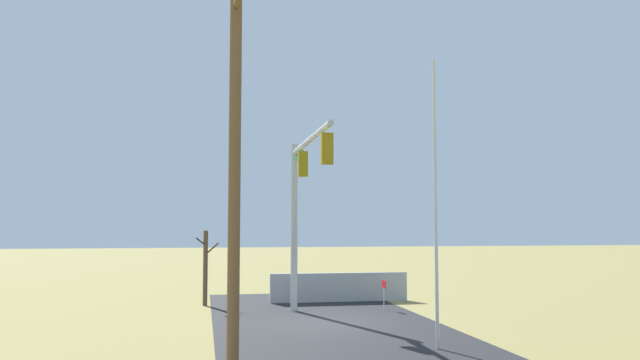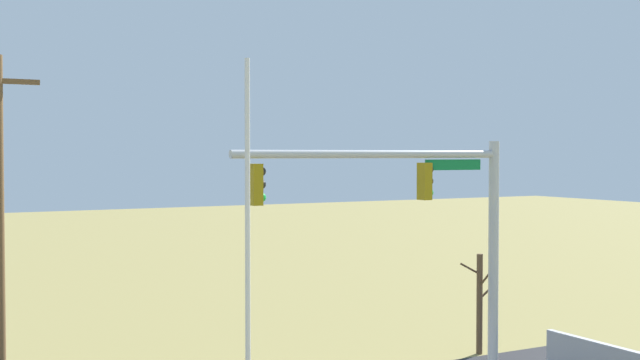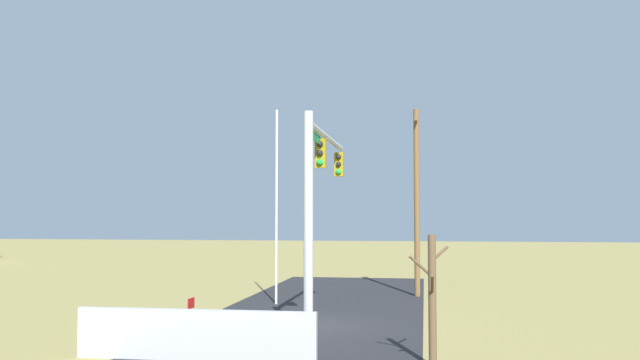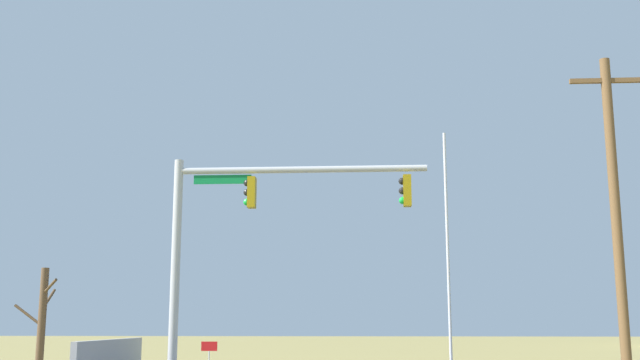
{
  "view_description": "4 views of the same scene",
  "coord_description": "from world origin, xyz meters",
  "views": [
    {
      "loc": [
        -22.32,
        4.35,
        3.47
      ],
      "look_at": [
        -1.32,
        0.45,
        5.04
      ],
      "focal_mm": 35.19,
      "sensor_mm": 36.0,
      "label": 1
    },
    {
      "loc": [
        -11.61,
        -16.65,
        6.51
      ],
      "look_at": [
        -1.7,
        1.39,
        5.87
      ],
      "focal_mm": 46.4,
      "sensor_mm": 36.0,
      "label": 2
    },
    {
      "loc": [
        22.82,
        4.08,
        3.72
      ],
      "look_at": [
        -1.06,
        0.34,
        5.04
      ],
      "focal_mm": 37.6,
      "sensor_mm": 36.0,
      "label": 3
    },
    {
      "loc": [
        -2.54,
        23.32,
        1.89
      ],
      "look_at": [
        -1.15,
        1.16,
        6.09
      ],
      "focal_mm": 42.21,
      "sensor_mm": 36.0,
      "label": 4
    }
  ],
  "objects": [
    {
      "name": "signal_mast",
      "position": [
        1.22,
        0.68,
        4.84
      ],
      "size": [
        7.83,
        0.37,
        6.86
      ],
      "color": "#B2B5BA",
      "rests_on": "ground_plane"
    },
    {
      "name": "bare_tree",
      "position": [
        5.8,
        4.25,
        1.7
      ],
      "size": [
        1.27,
        1.02,
        3.27
      ],
      "color": "brown",
      "rests_on": "ground_plane"
    },
    {
      "name": "flagpole",
      "position": [
        -5.25,
        -2.2,
        4.17
      ],
      "size": [
        0.1,
        0.1,
        8.34
      ],
      "primitive_type": "cylinder",
      "color": "silver",
      "rests_on": "ground_plane"
    }
  ]
}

